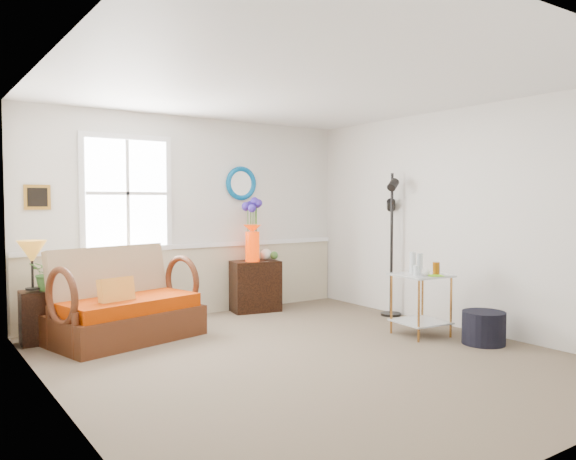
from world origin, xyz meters
TOP-DOWN VIEW (x-y plane):
  - floor at (0.00, 0.00)m, footprint 4.50×5.00m
  - ceiling at (0.00, 0.00)m, footprint 4.50×5.00m
  - walls at (0.00, 0.00)m, footprint 4.51×5.01m
  - wainscot at (0.00, 2.48)m, footprint 4.46×0.02m
  - chair_rail at (0.00, 2.47)m, footprint 4.46×0.04m
  - window at (-0.90, 2.47)m, footprint 1.14×0.06m
  - picture at (-1.92, 2.48)m, footprint 0.28×0.03m
  - mirror at (0.70, 2.48)m, footprint 0.47×0.07m
  - loveseat at (-1.20, 1.66)m, footprint 1.69×1.21m
  - throw_pillow at (-1.35, 1.50)m, footprint 0.40×0.19m
  - lamp_stand at (-2.04, 2.05)m, footprint 0.33×0.33m
  - table_lamp at (-2.07, 2.03)m, footprint 0.38×0.38m
  - potted_plant at (-1.91, 2.03)m, footprint 0.47×0.49m
  - cabinet at (0.78, 2.25)m, footprint 0.71×0.53m
  - flower_vase at (0.73, 2.22)m, footprint 0.33×0.33m
  - side_table at (1.58, -0.01)m, footprint 0.60×0.60m
  - tabletop_items at (1.63, -0.03)m, footprint 0.54×0.54m
  - floor_lamp at (2.10, 0.97)m, footprint 0.35×0.35m
  - ottoman at (1.84, -0.64)m, footprint 0.53×0.53m

SIDE VIEW (x-z plane):
  - floor at x=0.00m, z-range -0.01..0.01m
  - ottoman at x=1.84m, z-range 0.00..0.34m
  - lamp_stand at x=-2.04m, z-range 0.00..0.56m
  - cabinet at x=0.78m, z-range 0.00..0.69m
  - side_table at x=1.58m, z-range 0.00..0.69m
  - wainscot at x=0.00m, z-range 0.00..0.90m
  - loveseat at x=-1.20m, z-range 0.00..1.00m
  - throw_pillow at x=-1.35m, z-range 0.33..0.71m
  - potted_plant at x=-1.91m, z-range 0.56..0.86m
  - tabletop_items at x=1.63m, z-range 0.69..0.93m
  - table_lamp at x=-2.07m, z-range 0.56..1.10m
  - chair_rail at x=0.00m, z-range 0.89..0.95m
  - floor_lamp at x=2.10m, z-range 0.00..1.87m
  - flower_vase at x=0.73m, z-range 0.69..1.52m
  - walls at x=0.00m, z-range 0.00..2.60m
  - picture at x=-1.92m, z-range 1.41..1.69m
  - window at x=-0.90m, z-range 0.88..2.32m
  - mirror at x=0.70m, z-range 1.51..1.99m
  - ceiling at x=0.00m, z-range 2.60..2.60m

